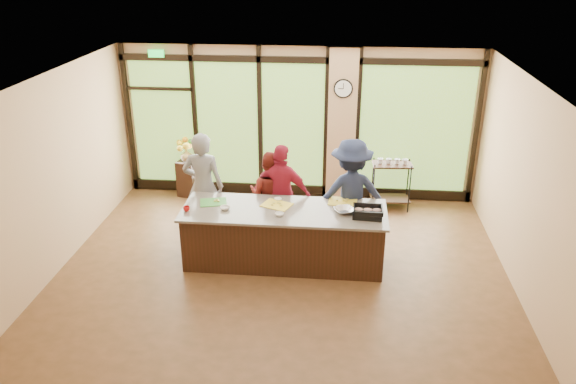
% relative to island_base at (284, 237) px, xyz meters
% --- Properties ---
extents(floor, '(7.00, 7.00, 0.00)m').
position_rel_island_base_xyz_m(floor, '(0.00, -0.30, -0.44)').
color(floor, '#4D351B').
rests_on(floor, ground).
extents(ceiling, '(7.00, 7.00, 0.00)m').
position_rel_island_base_xyz_m(ceiling, '(0.00, -0.30, 2.56)').
color(ceiling, white).
rests_on(ceiling, back_wall).
extents(back_wall, '(7.00, 0.00, 7.00)m').
position_rel_island_base_xyz_m(back_wall, '(0.00, 2.70, 1.06)').
color(back_wall, tan).
rests_on(back_wall, floor).
extents(left_wall, '(0.00, 6.00, 6.00)m').
position_rel_island_base_xyz_m(left_wall, '(-3.50, -0.30, 1.06)').
color(left_wall, tan).
rests_on(left_wall, floor).
extents(right_wall, '(0.00, 6.00, 6.00)m').
position_rel_island_base_xyz_m(right_wall, '(3.50, -0.30, 1.06)').
color(right_wall, tan).
rests_on(right_wall, floor).
extents(window_wall, '(6.90, 0.12, 3.00)m').
position_rel_island_base_xyz_m(window_wall, '(0.16, 2.65, 0.95)').
color(window_wall, tan).
rests_on(window_wall, floor).
extents(island_base, '(3.10, 1.00, 0.88)m').
position_rel_island_base_xyz_m(island_base, '(0.00, 0.00, 0.00)').
color(island_base, black).
rests_on(island_base, floor).
extents(countertop, '(3.20, 1.10, 0.04)m').
position_rel_island_base_xyz_m(countertop, '(0.00, 0.00, 0.46)').
color(countertop, gray).
rests_on(countertop, island_base).
extents(wall_clock, '(0.36, 0.04, 0.36)m').
position_rel_island_base_xyz_m(wall_clock, '(0.85, 2.57, 1.81)').
color(wall_clock, black).
rests_on(wall_clock, window_wall).
extents(cook_left, '(0.71, 0.47, 1.90)m').
position_rel_island_base_xyz_m(cook_left, '(-1.45, 0.71, 0.51)').
color(cook_left, slate).
rests_on(cook_left, floor).
extents(cook_midleft, '(0.89, 0.77, 1.57)m').
position_rel_island_base_xyz_m(cook_midleft, '(-0.33, 0.84, 0.34)').
color(cook_midleft, maroon).
rests_on(cook_midleft, floor).
extents(cook_midright, '(1.09, 0.67, 1.73)m').
position_rel_island_base_xyz_m(cook_midright, '(-0.11, 0.71, 0.43)').
color(cook_midright, maroon).
rests_on(cook_midright, floor).
extents(cook_right, '(1.33, 0.93, 1.88)m').
position_rel_island_base_xyz_m(cook_right, '(1.04, 0.68, 0.50)').
color(cook_right, '#1C233E').
rests_on(cook_right, floor).
extents(roasting_pan, '(0.47, 0.38, 0.08)m').
position_rel_island_base_xyz_m(roasting_pan, '(1.29, -0.11, 0.52)').
color(roasting_pan, black).
rests_on(roasting_pan, countertop).
extents(mixing_bowl, '(0.40, 0.40, 0.07)m').
position_rel_island_base_xyz_m(mixing_bowl, '(0.94, -0.03, 0.52)').
color(mixing_bowl, silver).
rests_on(mixing_bowl, countertop).
extents(cutting_board_left, '(0.48, 0.41, 0.01)m').
position_rel_island_base_xyz_m(cutting_board_left, '(-1.16, 0.15, 0.49)').
color(cutting_board_left, '#398A32').
rests_on(cutting_board_left, countertop).
extents(cutting_board_center, '(0.54, 0.48, 0.01)m').
position_rel_island_base_xyz_m(cutting_board_center, '(-0.13, 0.15, 0.49)').
color(cutting_board_center, gold).
rests_on(cutting_board_center, countertop).
extents(cutting_board_right, '(0.48, 0.38, 0.01)m').
position_rel_island_base_xyz_m(cutting_board_right, '(0.91, 0.37, 0.49)').
color(cutting_board_right, gold).
rests_on(cutting_board_right, countertop).
extents(prep_bowl_near, '(0.17, 0.17, 0.05)m').
position_rel_island_base_xyz_m(prep_bowl_near, '(-0.92, -0.09, 0.50)').
color(prep_bowl_near, white).
rests_on(prep_bowl_near, countertop).
extents(prep_bowl_mid, '(0.16, 0.16, 0.04)m').
position_rel_island_base_xyz_m(prep_bowl_mid, '(-0.05, -0.22, 0.50)').
color(prep_bowl_mid, white).
rests_on(prep_bowl_mid, countertop).
extents(prep_bowl_far, '(0.16, 0.16, 0.03)m').
position_rel_island_base_xyz_m(prep_bowl_far, '(-0.14, 0.35, 0.49)').
color(prep_bowl_far, white).
rests_on(prep_bowl_far, countertop).
extents(red_ramekin, '(0.13, 0.13, 0.08)m').
position_rel_island_base_xyz_m(red_ramekin, '(-1.50, -0.20, 0.52)').
color(red_ramekin, '#AB1111').
rests_on(red_ramekin, countertop).
extents(flower_stand, '(0.45, 0.45, 0.74)m').
position_rel_island_base_xyz_m(flower_stand, '(-2.22, 2.45, -0.07)').
color(flower_stand, black).
rests_on(flower_stand, floor).
extents(flower_vase, '(0.32, 0.32, 0.26)m').
position_rel_island_base_xyz_m(flower_vase, '(-2.22, 2.45, 0.42)').
color(flower_vase, '#977F52').
rests_on(flower_vase, flower_stand).
extents(bar_cart, '(0.77, 0.48, 1.01)m').
position_rel_island_base_xyz_m(bar_cart, '(1.83, 2.22, 0.17)').
color(bar_cart, black).
rests_on(bar_cart, floor).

